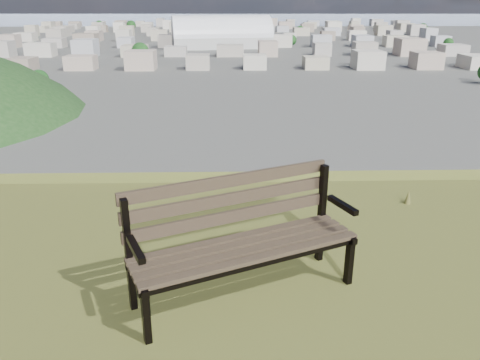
{
  "coord_description": "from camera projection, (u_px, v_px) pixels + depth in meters",
  "views": [
    {
      "loc": [
        0.16,
        -2.11,
        27.38
      ],
      "look_at": [
        0.3,
        3.29,
        25.3
      ],
      "focal_mm": 35.0,
      "sensor_mm": 36.0,
      "label": 1
    }
  ],
  "objects": [
    {
      "name": "park_bench",
      "position": [
        240.0,
        232.0,
        3.93
      ],
      "size": [
        1.99,
        1.33,
        1.0
      ],
      "rotation": [
        0.0,
        0.0,
        0.41
      ],
      "color": "#423626",
      "rests_on": "hilltop_mesa"
    },
    {
      "name": "arena",
      "position": [
        221.0,
        38.0,
        285.29
      ],
      "size": [
        62.62,
        34.66,
        25.02
      ],
      "rotation": [
        0.0,
        0.0,
        0.17
      ],
      "color": "#B6B6B2",
      "rests_on": "ground"
    },
    {
      "name": "city_blocks",
      "position": [
        227.0,
        32.0,
        378.5
      ],
      "size": [
        395.0,
        361.0,
        7.0
      ],
      "color": "beige",
      "rests_on": "ground"
    },
    {
      "name": "city_trees",
      "position": [
        187.0,
        37.0,
        307.02
      ],
      "size": [
        406.52,
        387.2,
        9.98
      ],
      "color": "#36241B",
      "rests_on": "ground"
    },
    {
      "name": "bay_water",
      "position": [
        227.0,
        16.0,
        851.36
      ],
      "size": [
        2400.0,
        700.0,
        0.12
      ],
      "primitive_type": "cube",
      "color": "#8493A8",
      "rests_on": "ground"
    },
    {
      "name": "far_hills",
      "position": [
        206.0,
        1.0,
        1309.91
      ],
      "size": [
        2050.0,
        340.0,
        60.0
      ],
      "color": "#909DB3",
      "rests_on": "ground"
    }
  ]
}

